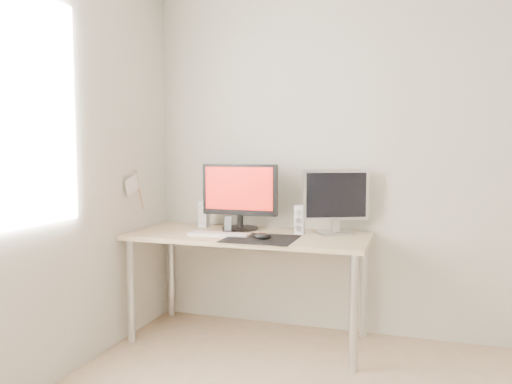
# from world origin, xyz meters

# --- Properties ---
(wall_back) EXTENTS (3.50, 0.00, 3.50)m
(wall_back) POSITION_xyz_m (0.00, 1.75, 1.25)
(wall_back) COLOR beige
(wall_back) RESTS_ON ground
(mousepad) EXTENTS (0.45, 0.40, 0.00)m
(mousepad) POSITION_xyz_m (-0.80, 1.22, 0.73)
(mousepad) COLOR black
(mousepad) RESTS_ON desk
(mouse) EXTENTS (0.12, 0.07, 0.04)m
(mouse) POSITION_xyz_m (-0.78, 1.19, 0.75)
(mouse) COLOR black
(mouse) RESTS_ON mousepad
(desk) EXTENTS (1.60, 0.70, 0.73)m
(desk) POSITION_xyz_m (-0.93, 1.38, 0.65)
(desk) COLOR #D1B587
(desk) RESTS_ON ground
(main_monitor) EXTENTS (0.55, 0.26, 0.47)m
(main_monitor) POSITION_xyz_m (-1.05, 1.54, 0.98)
(main_monitor) COLOR black
(main_monitor) RESTS_ON desk
(second_monitor) EXTENTS (0.43, 0.24, 0.43)m
(second_monitor) POSITION_xyz_m (-0.38, 1.56, 0.97)
(second_monitor) COLOR #B5B6B8
(second_monitor) RESTS_ON desk
(speaker_left) EXTENTS (0.06, 0.08, 0.19)m
(speaker_left) POSITION_xyz_m (-1.34, 1.56, 0.83)
(speaker_left) COLOR silver
(speaker_left) RESTS_ON desk
(speaker_right) EXTENTS (0.06, 0.08, 0.19)m
(speaker_right) POSITION_xyz_m (-0.60, 1.49, 0.83)
(speaker_right) COLOR white
(speaker_right) RESTS_ON desk
(keyboard) EXTENTS (0.42, 0.13, 0.02)m
(keyboard) POSITION_xyz_m (-1.10, 1.27, 0.74)
(keyboard) COLOR #B9B9BC
(keyboard) RESTS_ON desk
(phone_dock) EXTENTS (0.06, 0.05, 0.11)m
(phone_dock) POSITION_xyz_m (-1.08, 1.39, 0.76)
(phone_dock) COLOR black
(phone_dock) RESTS_ON desk
(pennant) EXTENTS (0.01, 0.23, 0.29)m
(pennant) POSITION_xyz_m (-1.72, 1.24, 1.05)
(pennant) COLOR #A57F54
(pennant) RESTS_ON wall_left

